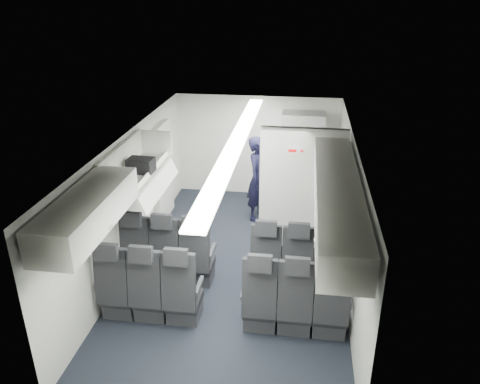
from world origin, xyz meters
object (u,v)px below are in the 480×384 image
(seat_row_mid, at_px, (221,299))
(boarding_door, at_px, (163,172))
(seat_row_front, at_px, (231,263))
(flight_attendant, at_px, (258,178))
(carry_on_bag, at_px, (141,166))
(galley_unit, at_px, (301,158))

(seat_row_mid, distance_m, boarding_door, 3.45)
(seat_row_front, relative_size, boarding_door, 1.79)
(seat_row_front, relative_size, flight_attendant, 2.01)
(seat_row_front, distance_m, carry_on_bag, 1.96)
(galley_unit, relative_size, boarding_door, 1.02)
(seat_row_mid, height_order, boarding_door, boarding_door)
(seat_row_mid, bearing_deg, flight_attendant, 87.24)
(flight_attendant, distance_m, carry_on_bag, 2.75)
(seat_row_front, distance_m, seat_row_mid, 0.90)
(seat_row_front, xyz_separation_m, boarding_door, (-1.64, 2.09, 0.55))
(seat_row_front, height_order, galley_unit, galley_unit)
(seat_row_mid, bearing_deg, galley_unit, 77.12)
(seat_row_front, relative_size, galley_unit, 1.75)
(boarding_door, bearing_deg, galley_unit, 24.28)
(seat_row_mid, xyz_separation_m, galley_unit, (0.95, 4.15, 0.55))
(seat_row_front, xyz_separation_m, carry_on_bag, (-1.37, 0.27, 1.37))
(galley_unit, xyz_separation_m, flight_attendant, (-0.79, -0.91, -0.12))
(seat_row_mid, xyz_separation_m, boarding_door, (-1.64, 2.99, 0.55))
(boarding_door, bearing_deg, seat_row_front, -51.84)
(seat_row_front, xyz_separation_m, seat_row_mid, (0.00, -0.90, 0.00))
(seat_row_mid, xyz_separation_m, flight_attendant, (0.16, 3.25, 0.42))
(seat_row_front, height_order, carry_on_bag, carry_on_bag)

